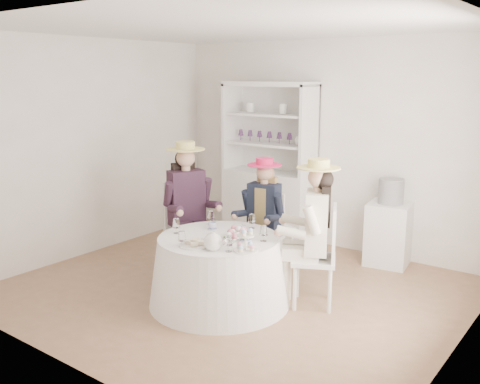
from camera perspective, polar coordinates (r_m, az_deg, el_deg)
The scene contains 23 objects.
ground at distance 5.81m, azimuth -0.60°, elevation -10.34°, with size 4.50×4.50×0.00m, color brown.
ceiling at distance 5.38m, azimuth -0.67°, elevation 17.24°, with size 4.50×4.50×0.00m, color white.
wall_back at distance 7.11m, azimuth 9.24°, elevation 4.98°, with size 4.50×4.50×0.00m, color silver.
wall_front at distance 4.06m, azimuth -18.03°, elevation -0.93°, with size 4.50×4.50×0.00m, color silver.
wall_left at distance 7.02m, azimuth -15.44°, elevation 4.60°, with size 4.50×4.50×0.00m, color silver.
wall_right at distance 4.46m, azimuth 22.98°, elevation -0.14°, with size 4.50×4.50×0.00m, color silver.
tea_table at distance 5.37m, azimuth -2.23°, elevation -8.37°, with size 1.40×1.40×0.69m.
hutch at distance 7.38m, azimuth 3.17°, elevation 0.81°, with size 1.39×0.76×2.16m.
side_table at distance 6.68m, azimuth 15.56°, elevation -4.32°, with size 0.48×0.48×0.75m, color silver.
hatbox at distance 6.56m, azimuth 15.82°, elevation 0.09°, with size 0.30×0.30×0.30m, color black.
guest_left at distance 6.05m, azimuth -5.63°, elevation -0.91°, with size 0.64×0.58×1.53m.
guest_mid at distance 6.01m, azimuth 2.50°, elevation -1.90°, with size 0.50×0.52×1.35m.
guest_right at distance 5.22m, azimuth 7.92°, elevation -3.45°, with size 0.62×0.56×1.47m.
spare_chair at distance 6.52m, azimuth 3.33°, elevation -3.37°, with size 0.49×0.49×0.89m.
teacup_a at distance 5.50m, azimuth -2.98°, elevation -3.67°, with size 0.09×0.09×0.07m, color white.
teacup_b at distance 5.40m, azimuth 0.28°, elevation -4.00°, with size 0.06×0.06×0.06m, color white.
teacup_c at distance 5.13m, azimuth 0.61°, elevation -4.80°, with size 0.10×0.10×0.08m, color white.
flower_bowl at distance 5.07m, azimuth -1.31°, elevation -5.16°, with size 0.21×0.21×0.05m, color white.
flower_arrangement at distance 5.08m, azimuth -0.38°, elevation -4.44°, with size 0.18×0.17×0.06m.
table_teapot at distance 4.86m, azimuth -2.87°, elevation -5.33°, with size 0.24×0.17×0.18m.
sandwich_plate at distance 5.00m, azimuth -4.85°, elevation -5.57°, with size 0.29×0.29×0.06m.
cupcake_stand at distance 4.83m, azimuth 0.59°, elevation -5.45°, with size 0.22×0.22×0.20m.
stemware_set at distance 5.23m, azimuth -2.27°, elevation -4.04°, with size 0.93×0.97×0.15m.
Camera 1 is at (3.26, -4.26, 2.24)m, focal length 40.00 mm.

